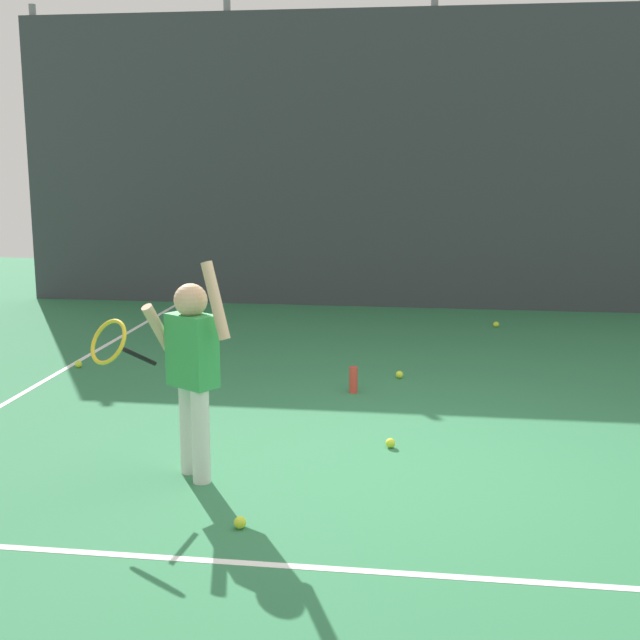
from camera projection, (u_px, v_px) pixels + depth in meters
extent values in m
plane|color=#2D7247|center=(414.00, 466.00, 5.41)|extent=(20.00, 20.00, 0.00)
cube|color=white|center=(405.00, 574.00, 4.02)|extent=(9.00, 0.05, 0.00)
cube|color=white|center=(9.00, 401.00, 6.82)|extent=(0.05, 9.00, 0.00)
cube|color=#383D42|center=(431.00, 162.00, 10.60)|extent=(10.63, 0.08, 3.70)
cylinder|color=slate|center=(41.00, 156.00, 11.34)|extent=(0.09, 0.09, 3.85)
cylinder|color=slate|center=(230.00, 156.00, 10.99)|extent=(0.09, 0.09, 3.85)
cylinder|color=slate|center=(431.00, 156.00, 10.64)|extent=(0.09, 0.09, 3.85)
cylinder|color=silver|center=(188.00, 428.00, 5.25)|extent=(0.11, 0.11, 0.58)
cylinder|color=silver|center=(201.00, 436.00, 5.09)|extent=(0.11, 0.11, 0.58)
cube|color=green|center=(192.00, 350.00, 5.07)|extent=(0.34, 0.30, 0.44)
sphere|color=tan|center=(191.00, 300.00, 5.01)|extent=(0.20, 0.20, 0.20)
cylinder|color=tan|center=(216.00, 301.00, 4.90)|extent=(0.21, 0.17, 0.46)
cylinder|color=tan|center=(163.00, 337.00, 5.14)|extent=(0.21, 0.28, 0.43)
cylinder|color=black|center=(140.00, 357.00, 5.12)|extent=(0.15, 0.22, 0.15)
torus|color=yellow|center=(108.00, 342.00, 4.93)|extent=(0.33, 0.29, 0.26)
cylinder|color=#D83F33|center=(353.00, 380.00, 7.04)|extent=(0.07, 0.07, 0.22)
sphere|color=#CCE033|center=(496.00, 324.00, 9.71)|extent=(0.07, 0.07, 0.07)
sphere|color=#CCE033|center=(79.00, 364.00, 7.88)|extent=(0.07, 0.07, 0.07)
sphere|color=#CCE033|center=(390.00, 443.00, 5.74)|extent=(0.07, 0.07, 0.07)
sphere|color=#CCE033|center=(399.00, 375.00, 7.51)|extent=(0.07, 0.07, 0.07)
sphere|color=#CCE033|center=(240.00, 523.00, 4.50)|extent=(0.07, 0.07, 0.07)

